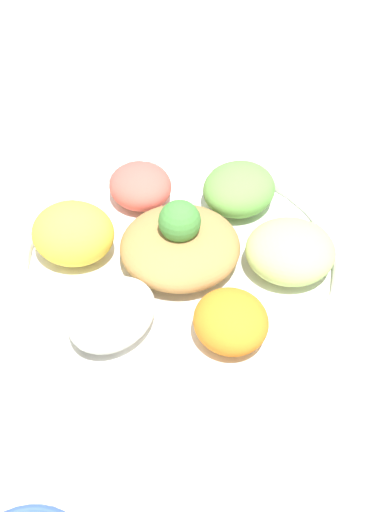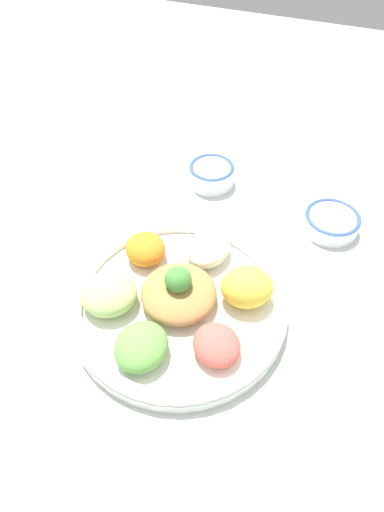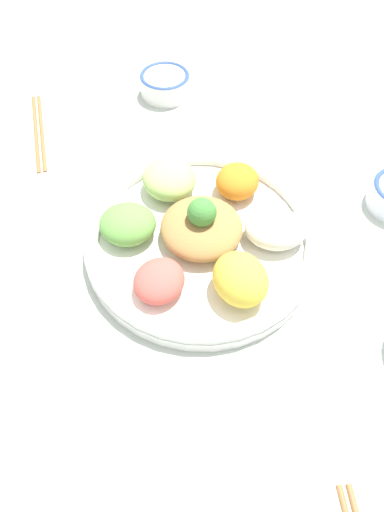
{
  "view_description": "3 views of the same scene",
  "coord_description": "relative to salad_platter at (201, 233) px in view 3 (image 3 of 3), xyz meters",
  "views": [
    {
      "loc": [
        0.23,
        -0.4,
        0.5
      ],
      "look_at": [
        0.01,
        0.01,
        0.03
      ],
      "focal_mm": 50.0,
      "sensor_mm": 36.0,
      "label": 1
    },
    {
      "loc": [
        -0.15,
        0.34,
        0.54
      ],
      "look_at": [
        -0.01,
        -0.03,
        0.09
      ],
      "focal_mm": 30.0,
      "sensor_mm": 36.0,
      "label": 2
    },
    {
      "loc": [
        -0.36,
        0.05,
        0.49
      ],
      "look_at": [
        -0.04,
        0.02,
        0.03
      ],
      "focal_mm": 30.0,
      "sensor_mm": 36.0,
      "label": 3
    }
  ],
  "objects": [
    {
      "name": "ground_plane",
      "position": [
        -0.0,
        -0.01,
        -0.03
      ],
      "size": [
        2.4,
        2.4,
        0.0
      ],
      "primitive_type": "plane",
      "color": "silver"
    },
    {
      "name": "salad_platter",
      "position": [
        0.0,
        0.0,
        0.0
      ],
      "size": [
        0.32,
        0.32,
        0.09
      ],
      "color": "white",
      "rests_on": "ground_plane"
    },
    {
      "name": "sauce_bowl_dark",
      "position": [
        0.36,
        0.04,
        -0.0
      ],
      "size": [
        0.09,
        0.09,
        0.04
      ],
      "color": "white",
      "rests_on": "ground_plane"
    },
    {
      "name": "chopsticks_pair_far",
      "position": [
        0.27,
        0.26,
        -0.02
      ],
      "size": [
        0.21,
        0.05,
        0.01
      ],
      "rotation": [
        0.0,
        0.0,
        0.18
      ],
      "color": "#9E6B3D",
      "rests_on": "ground_plane"
    },
    {
      "name": "serving_spoon_main",
      "position": [
        -0.29,
        0.2,
        -0.02
      ],
      "size": [
        0.1,
        0.12,
        0.01
      ],
      "rotation": [
        0.0,
        0.0,
        2.2
      ],
      "color": "silver",
      "rests_on": "ground_plane"
    }
  ]
}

